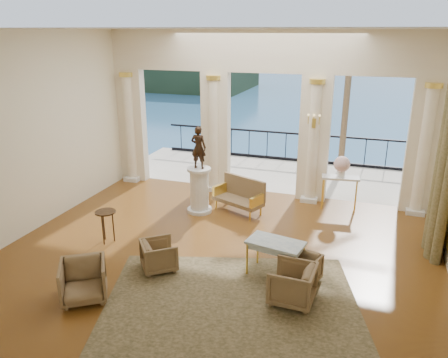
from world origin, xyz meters
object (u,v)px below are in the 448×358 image
(console_table, at_px, (340,182))
(side_table, at_px, (106,216))
(armchair_a, at_px, (83,279))
(armchair_c, at_px, (292,282))
(game_table, at_px, (276,245))
(pedestal, at_px, (199,191))
(settee, at_px, (240,195))
(statue, at_px, (198,147))
(armchair_b, at_px, (301,268))
(armchair_d, at_px, (159,254))

(console_table, relative_size, side_table, 1.34)
(armchair_a, distance_m, armchair_c, 3.61)
(game_table, relative_size, pedestal, 0.96)
(settee, height_order, statue, statue)
(armchair_b, distance_m, console_table, 3.92)
(side_table, bearing_deg, armchair_d, -23.11)
(armchair_d, height_order, settee, settee)
(armchair_b, relative_size, console_table, 0.65)
(armchair_c, bearing_deg, armchair_b, 178.68)
(armchair_d, bearing_deg, game_table, -115.98)
(console_table, bearing_deg, armchair_c, -102.38)
(settee, bearing_deg, console_table, 44.58)
(armchair_c, distance_m, settee, 4.09)
(pedestal, bearing_deg, armchair_c, -47.01)
(armchair_d, distance_m, console_table, 5.28)
(statue, distance_m, console_table, 3.78)
(armchair_c, relative_size, pedestal, 0.64)
(armchair_a, relative_size, armchair_d, 1.18)
(side_table, bearing_deg, game_table, -3.02)
(settee, height_order, console_table, console_table)
(armchair_b, xyz_separation_m, statue, (-3.03, 2.56, 1.40))
(armchair_c, bearing_deg, game_table, -144.78)
(statue, bearing_deg, game_table, 136.44)
(armchair_a, relative_size, game_table, 0.69)
(armchair_c, bearing_deg, pedestal, -133.70)
(pedestal, distance_m, statue, 1.15)
(statue, bearing_deg, settee, -158.26)
(settee, xyz_separation_m, game_table, (1.53, -2.83, 0.21))
(side_table, bearing_deg, armchair_b, -4.08)
(statue, xyz_separation_m, side_table, (-1.31, -2.25, -1.09))
(armchair_c, height_order, pedestal, pedestal)
(settee, distance_m, game_table, 3.22)
(pedestal, bearing_deg, armchair_d, -83.94)
(settee, height_order, side_table, settee)
(armchair_c, bearing_deg, console_table, 177.95)
(armchair_d, height_order, game_table, game_table)
(settee, bearing_deg, game_table, -38.44)
(game_table, xyz_separation_m, console_table, (0.89, 3.77, 0.10))
(settee, distance_m, side_table, 3.50)
(armchair_b, distance_m, side_table, 4.36)
(game_table, height_order, side_table, side_table)
(armchair_a, xyz_separation_m, statue, (0.48, 4.26, 1.33))
(pedestal, xyz_separation_m, side_table, (-1.31, -2.25, 0.06))
(game_table, distance_m, side_table, 3.83)
(armchair_a, xyz_separation_m, armchair_c, (3.45, 1.07, -0.01))
(armchair_d, distance_m, pedestal, 2.97)
(armchair_b, bearing_deg, console_table, 102.54)
(settee, bearing_deg, pedestal, -135.73)
(pedestal, bearing_deg, statue, 0.00)
(armchair_c, xyz_separation_m, side_table, (-4.29, 0.94, 0.25))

